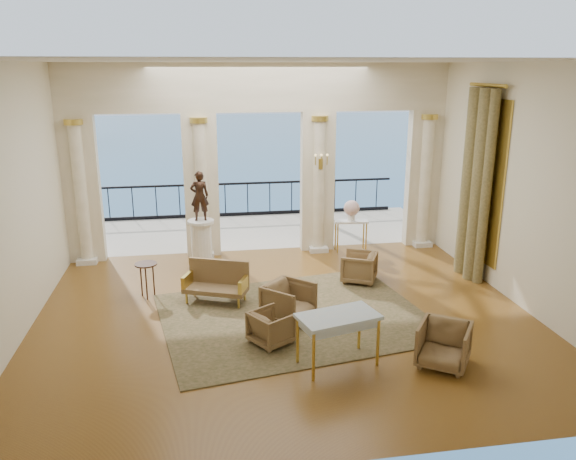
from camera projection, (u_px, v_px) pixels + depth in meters
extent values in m
plane|color=#502C0E|center=(285.00, 317.00, 10.28)|extent=(9.00, 9.00, 0.00)
plane|color=#F3EACB|center=(345.00, 282.00, 5.86)|extent=(9.00, 0.00, 9.00)
plane|color=#F3EACB|center=(7.00, 207.00, 8.95)|extent=(0.00, 8.00, 8.00)
plane|color=#F3EACB|center=(526.00, 188.00, 10.34)|extent=(0.00, 8.00, 8.00)
plane|color=white|center=(285.00, 61.00, 9.01)|extent=(9.00, 9.00, 0.00)
cube|color=beige|center=(259.00, 87.00, 12.82)|extent=(9.00, 0.30, 1.10)
cube|color=beige|center=(82.00, 190.00, 12.82)|extent=(0.80, 0.30, 3.40)
cylinder|color=beige|center=(81.00, 196.00, 12.67)|extent=(0.28, 0.28, 3.20)
cylinder|color=gold|center=(73.00, 122.00, 12.21)|extent=(0.40, 0.40, 0.12)
cube|color=silver|center=(88.00, 260.00, 13.11)|extent=(0.45, 0.45, 0.12)
cube|color=beige|center=(201.00, 186.00, 13.23)|extent=(0.80, 0.30, 3.40)
cylinder|color=beige|center=(202.00, 192.00, 13.09)|extent=(0.28, 0.28, 3.20)
cylinder|color=gold|center=(198.00, 120.00, 12.63)|extent=(0.40, 0.40, 0.12)
cube|color=silver|center=(204.00, 254.00, 13.52)|extent=(0.45, 0.45, 0.12)
cube|color=beige|center=(317.00, 182.00, 13.66)|extent=(0.80, 0.30, 3.40)
cylinder|color=beige|center=(319.00, 188.00, 13.52)|extent=(0.28, 0.28, 3.20)
cylinder|color=gold|center=(320.00, 118.00, 13.06)|extent=(0.40, 0.40, 0.12)
cube|color=silver|center=(318.00, 248.00, 13.95)|extent=(0.45, 0.45, 0.12)
cube|color=beige|center=(422.00, 179.00, 14.08)|extent=(0.80, 0.30, 3.40)
cylinder|color=beige|center=(425.00, 184.00, 13.94)|extent=(0.28, 0.28, 3.20)
cylinder|color=gold|center=(430.00, 117.00, 13.47)|extent=(0.40, 0.40, 0.12)
cube|color=silver|center=(421.00, 243.00, 14.37)|extent=(0.45, 0.45, 0.12)
cube|color=#B2A896|center=(253.00, 231.00, 15.79)|extent=(10.00, 3.60, 0.10)
cube|color=black|center=(247.00, 183.00, 17.01)|extent=(9.00, 0.06, 0.06)
cube|color=black|center=(248.00, 214.00, 17.27)|extent=(9.00, 0.06, 0.10)
cylinder|color=black|center=(248.00, 199.00, 17.15)|extent=(0.03, 0.03, 1.00)
cylinder|color=black|center=(109.00, 204.00, 16.52)|extent=(0.03, 0.03, 1.00)
cylinder|color=black|center=(377.00, 195.00, 17.78)|extent=(0.03, 0.03, 1.00)
cylinder|color=#4C3823|center=(318.00, 149.00, 16.25)|extent=(0.20, 0.20, 4.20)
plane|color=#226999|center=(209.00, 154.00, 68.80)|extent=(160.00, 160.00, 0.00)
cylinder|color=brown|center=(486.00, 190.00, 11.37)|extent=(0.26, 0.26, 4.00)
cylinder|color=brown|center=(474.00, 186.00, 11.79)|extent=(0.32, 0.32, 4.00)
cylinder|color=brown|center=(466.00, 181.00, 12.23)|extent=(0.26, 0.26, 4.00)
cylinder|color=gold|center=(488.00, 85.00, 11.23)|extent=(0.08, 1.40, 0.08)
cube|color=gold|center=(484.00, 181.00, 11.80)|extent=(0.04, 1.60, 3.40)
cube|color=gold|center=(321.00, 164.00, 13.22)|extent=(0.10, 0.04, 0.25)
cylinder|color=gold|center=(315.00, 160.00, 13.09)|extent=(0.02, 0.02, 0.22)
cylinder|color=gold|center=(321.00, 160.00, 13.12)|extent=(0.02, 0.02, 0.22)
cylinder|color=gold|center=(327.00, 160.00, 13.14)|extent=(0.02, 0.02, 0.22)
cube|color=#303619|center=(294.00, 316.00, 10.27)|extent=(5.23, 4.37, 0.02)
imported|color=#45391A|center=(289.00, 300.00, 10.03)|extent=(1.04, 1.04, 0.78)
imported|color=#45391A|center=(444.00, 343.00, 8.52)|extent=(1.00, 0.98, 0.76)
imported|color=#45391A|center=(359.00, 266.00, 11.87)|extent=(0.87, 0.89, 0.70)
imported|color=#45391A|center=(272.00, 326.00, 9.22)|extent=(0.81, 0.82, 0.63)
cube|color=#45391A|center=(216.00, 290.00, 10.83)|extent=(1.31, 0.91, 0.09)
cube|color=#45391A|center=(219.00, 271.00, 10.97)|extent=(1.16, 0.52, 0.50)
cube|color=gold|center=(188.00, 279.00, 10.90)|extent=(0.25, 0.49, 0.23)
cube|color=gold|center=(244.00, 284.00, 10.67)|extent=(0.25, 0.49, 0.23)
cylinder|color=gold|center=(187.00, 299.00, 10.80)|extent=(0.05, 0.05, 0.23)
cylinder|color=gold|center=(239.00, 304.00, 10.58)|extent=(0.05, 0.05, 0.23)
cylinder|color=gold|center=(194.00, 291.00, 11.17)|extent=(0.05, 0.05, 0.23)
cylinder|color=gold|center=(245.00, 295.00, 10.95)|extent=(0.05, 0.05, 0.23)
cube|color=#AAC1D1|center=(338.00, 317.00, 8.43)|extent=(1.33, 0.94, 0.05)
cylinder|color=gold|center=(314.00, 357.00, 8.10)|extent=(0.05, 0.05, 0.77)
cylinder|color=gold|center=(378.00, 342.00, 8.52)|extent=(0.05, 0.05, 0.77)
cylinder|color=gold|center=(298.00, 340.00, 8.57)|extent=(0.05, 0.05, 0.77)
cylinder|color=gold|center=(359.00, 327.00, 9.00)|extent=(0.05, 0.05, 0.77)
cylinder|color=silver|center=(203.00, 267.00, 12.72)|extent=(0.62, 0.62, 0.08)
cylinder|color=silver|center=(202.00, 245.00, 12.57)|extent=(0.46, 0.46, 0.99)
cylinder|color=silver|center=(201.00, 222.00, 12.42)|extent=(0.58, 0.58, 0.06)
imported|color=black|center=(200.00, 196.00, 12.26)|extent=(0.42, 0.30, 1.10)
cube|color=silver|center=(351.00, 221.00, 13.77)|extent=(0.84, 0.40, 0.05)
cylinder|color=gold|center=(337.00, 238.00, 13.75)|extent=(0.04, 0.04, 0.73)
cylinder|color=gold|center=(366.00, 238.00, 13.79)|extent=(0.04, 0.04, 0.73)
cylinder|color=gold|center=(336.00, 235.00, 13.97)|extent=(0.04, 0.04, 0.73)
cylinder|color=gold|center=(364.00, 235.00, 14.00)|extent=(0.04, 0.04, 0.73)
cylinder|color=white|center=(351.00, 216.00, 13.73)|extent=(0.19, 0.19, 0.24)
sphere|color=pink|center=(352.00, 208.00, 13.68)|extent=(0.38, 0.38, 0.38)
cylinder|color=black|center=(146.00, 264.00, 10.98)|extent=(0.43, 0.43, 0.03)
cylinder|color=black|center=(154.00, 279.00, 11.16)|extent=(0.03, 0.03, 0.68)
cylinder|color=black|center=(141.00, 280.00, 11.13)|extent=(0.03, 0.03, 0.68)
cylinder|color=black|center=(146.00, 284.00, 10.95)|extent=(0.03, 0.03, 0.68)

